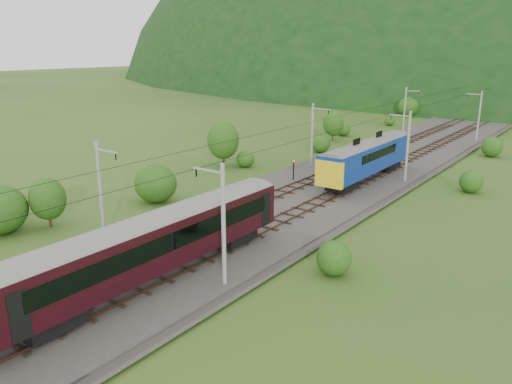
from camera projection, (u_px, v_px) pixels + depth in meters
The scene contains 13 objects.
ground at pixel (159, 264), 36.09m from camera, with size 600.00×600.00×0.00m, color #2C4A17.
railbed at pixel (244, 224), 43.75m from camera, with size 14.00×220.00×0.30m, color #38332D.
track_left at pixel (223, 216), 45.06m from camera, with size 2.40×220.00×0.27m.
track_right at pixel (266, 227), 42.31m from camera, with size 2.40×220.00×0.27m.
catenary_left at pixel (313, 134), 62.98m from camera, with size 2.54×192.28×8.00m.
catenary_right at pixel (407, 145), 55.97m from camera, with size 2.54×192.28×8.00m.
overhead_wires at pixel (243, 146), 41.80m from camera, with size 4.83×198.00×0.03m.
mountain_ridge at pixel (368, 70), 335.84m from camera, with size 336.00×280.00×132.00m, color black.
hazard_post_near at pixel (343, 169), 59.30m from camera, with size 0.17×0.17×1.61m, color red.
hazard_post_far at pixel (343, 175), 56.54m from camera, with size 0.17×0.17×1.59m, color red.
signal at pixel (294, 168), 57.29m from camera, with size 0.26×0.26×2.32m.
vegetation_left at pixel (175, 167), 55.11m from camera, with size 9.48×141.16×5.91m.
vegetation_right at pixel (351, 249), 35.65m from camera, with size 6.07×93.41×2.60m.
Camera 1 is at (25.43, -22.43, 15.14)m, focal length 35.00 mm.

